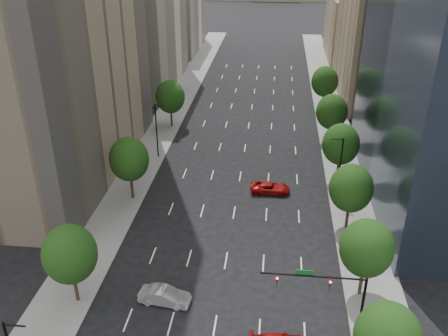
% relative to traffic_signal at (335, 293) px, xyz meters
% --- Properties ---
extents(sidewalk_left, '(6.00, 200.00, 0.15)m').
position_rel_traffic_signal_xyz_m(sidewalk_left, '(-26.03, 30.00, -5.10)').
color(sidewalk_left, slate).
rests_on(sidewalk_left, ground).
extents(sidewalk_right, '(6.00, 200.00, 0.15)m').
position_rel_traffic_signal_xyz_m(sidewalk_right, '(4.97, 30.00, -5.10)').
color(sidewalk_right, slate).
rests_on(sidewalk_right, ground).
extents(midrise_cream_left, '(14.00, 30.00, 35.00)m').
position_rel_traffic_signal_xyz_m(midrise_cream_left, '(-35.53, 73.00, 12.33)').
color(midrise_cream_left, beige).
rests_on(midrise_cream_left, ground).
extents(filler_left, '(14.00, 26.00, 18.00)m').
position_rel_traffic_signal_xyz_m(filler_left, '(-35.53, 106.00, 3.83)').
color(filler_left, beige).
rests_on(filler_left, ground).
extents(parking_tan_right, '(14.00, 30.00, 30.00)m').
position_rel_traffic_signal_xyz_m(parking_tan_right, '(14.47, 70.00, 9.83)').
color(parking_tan_right, '#8C7759').
rests_on(parking_tan_right, ground).
extents(filler_right, '(14.00, 26.00, 16.00)m').
position_rel_traffic_signal_xyz_m(filler_right, '(14.47, 103.00, 2.83)').
color(filler_right, '#8C7759').
rests_on(filler_right, ground).
extents(tree_right_1, '(5.20, 5.20, 8.75)m').
position_rel_traffic_signal_xyz_m(tree_right_1, '(3.47, 6.00, 0.58)').
color(tree_right_1, '#382316').
rests_on(tree_right_1, ground).
extents(tree_right_2, '(5.20, 5.20, 8.61)m').
position_rel_traffic_signal_xyz_m(tree_right_2, '(3.47, 18.00, 0.43)').
color(tree_right_2, '#382316').
rests_on(tree_right_2, ground).
extents(tree_right_3, '(5.20, 5.20, 8.89)m').
position_rel_traffic_signal_xyz_m(tree_right_3, '(3.47, 30.00, 0.72)').
color(tree_right_3, '#382316').
rests_on(tree_right_3, ground).
extents(tree_right_4, '(5.20, 5.20, 8.46)m').
position_rel_traffic_signal_xyz_m(tree_right_4, '(3.47, 44.00, 0.29)').
color(tree_right_4, '#382316').
rests_on(tree_right_4, ground).
extents(tree_right_5, '(5.20, 5.20, 8.75)m').
position_rel_traffic_signal_xyz_m(tree_right_5, '(3.47, 60.00, 0.58)').
color(tree_right_5, '#382316').
rests_on(tree_right_5, ground).
extents(tree_left_0, '(5.20, 5.20, 8.75)m').
position_rel_traffic_signal_xyz_m(tree_left_0, '(-24.53, 2.00, 0.58)').
color(tree_left_0, '#382316').
rests_on(tree_left_0, ground).
extents(tree_left_1, '(5.20, 5.20, 8.97)m').
position_rel_traffic_signal_xyz_m(tree_left_1, '(-24.53, 22.00, 0.79)').
color(tree_left_1, '#382316').
rests_on(tree_left_1, ground).
extents(tree_left_2, '(5.20, 5.20, 8.68)m').
position_rel_traffic_signal_xyz_m(tree_left_2, '(-24.53, 48.00, 0.50)').
color(tree_left_2, '#382316').
rests_on(tree_left_2, ground).
extents(streetlight_rn, '(1.70, 0.20, 9.00)m').
position_rel_traffic_signal_xyz_m(streetlight_rn, '(2.91, 25.00, -0.33)').
color(streetlight_rn, black).
rests_on(streetlight_rn, ground).
extents(streetlight_ln, '(1.70, 0.20, 9.00)m').
position_rel_traffic_signal_xyz_m(streetlight_ln, '(-23.96, 35.00, -0.33)').
color(streetlight_ln, black).
rests_on(streetlight_ln, ground).
extents(traffic_signal, '(9.12, 0.40, 7.38)m').
position_rel_traffic_signal_xyz_m(traffic_signal, '(0.00, 0.00, 0.00)').
color(traffic_signal, black).
rests_on(traffic_signal, ground).
extents(car_silver, '(5.26, 2.32, 1.68)m').
position_rel_traffic_signal_xyz_m(car_silver, '(-15.84, 2.70, -4.33)').
color(car_silver, '#A3A3A8').
rests_on(car_silver, ground).
extents(car_red_far, '(5.48, 2.62, 1.51)m').
position_rel_traffic_signal_xyz_m(car_red_far, '(-6.04, 25.73, -4.42)').
color(car_red_far, '#980E0B').
rests_on(car_red_far, ground).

